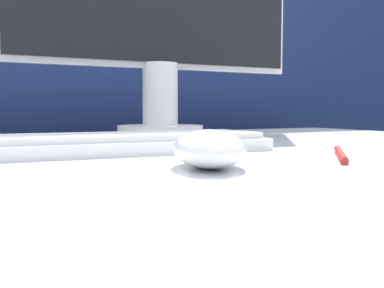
% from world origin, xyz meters
% --- Properties ---
extents(partition_panel, '(5.00, 0.03, 1.16)m').
position_xyz_m(partition_panel, '(0.00, 0.67, 0.58)').
color(partition_panel, navy).
rests_on(partition_panel, ground_plane).
extents(computer_mouse_near, '(0.11, 0.13, 0.04)m').
position_xyz_m(computer_mouse_near, '(0.06, -0.10, 0.72)').
color(computer_mouse_near, white).
rests_on(computer_mouse_near, desk).
extents(keyboard, '(0.38, 0.15, 0.02)m').
position_xyz_m(keyboard, '(0.04, 0.08, 0.71)').
color(keyboard, white).
rests_on(keyboard, desk).
extents(pen, '(0.10, 0.11, 0.01)m').
position_xyz_m(pen, '(0.24, -0.09, 0.70)').
color(pen, red).
rests_on(pen, desk).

